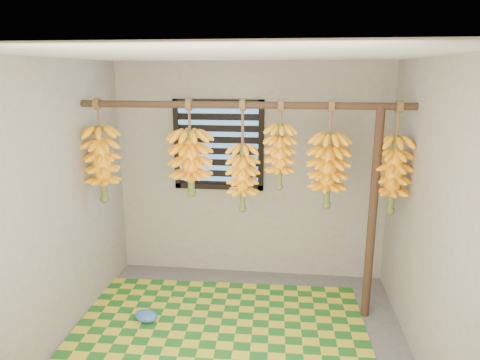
# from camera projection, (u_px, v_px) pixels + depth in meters

# --- Properties ---
(floor) EXTENTS (3.00, 3.00, 0.01)m
(floor) POSITION_uv_depth(u_px,v_px,m) (232.00, 351.00, 3.61)
(floor) COLOR #4D4D4D
(floor) RESTS_ON ground
(ceiling) EXTENTS (3.00, 3.00, 0.01)m
(ceiling) POSITION_uv_depth(u_px,v_px,m) (231.00, 54.00, 3.02)
(ceiling) COLOR silver
(ceiling) RESTS_ON wall_back
(wall_back) EXTENTS (3.00, 0.01, 2.40)m
(wall_back) POSITION_uv_depth(u_px,v_px,m) (250.00, 172.00, 4.76)
(wall_back) COLOR gray
(wall_back) RESTS_ON floor
(wall_left) EXTENTS (0.01, 3.00, 2.40)m
(wall_left) POSITION_uv_depth(u_px,v_px,m) (49.00, 209.00, 3.49)
(wall_left) COLOR gray
(wall_left) RESTS_ON floor
(wall_right) EXTENTS (0.01, 3.00, 2.40)m
(wall_right) POSITION_uv_depth(u_px,v_px,m) (434.00, 224.00, 3.14)
(wall_right) COLOR gray
(wall_right) RESTS_ON floor
(window) EXTENTS (1.00, 0.04, 1.00)m
(window) POSITION_uv_depth(u_px,v_px,m) (219.00, 145.00, 4.70)
(window) COLOR black
(window) RESTS_ON wall_back
(hanging_pole) EXTENTS (3.00, 0.06, 0.06)m
(hanging_pole) POSITION_uv_depth(u_px,v_px,m) (242.00, 105.00, 3.79)
(hanging_pole) COLOR #442B1D
(hanging_pole) RESTS_ON wall_left
(support_post) EXTENTS (0.08, 0.08, 2.00)m
(support_post) POSITION_uv_depth(u_px,v_px,m) (372.00, 217.00, 3.90)
(support_post) COLOR #442B1D
(support_post) RESTS_ON floor
(woven_mat) EXTENTS (2.74, 2.22, 0.01)m
(woven_mat) POSITION_uv_depth(u_px,v_px,m) (217.00, 341.00, 3.72)
(woven_mat) COLOR #1C5F1E
(woven_mat) RESTS_ON floor
(plastic_bag) EXTENTS (0.28, 0.24, 0.09)m
(plastic_bag) POSITION_uv_depth(u_px,v_px,m) (146.00, 316.00, 4.02)
(plastic_bag) COLOR #315DB7
(plastic_bag) RESTS_ON woven_mat
(banana_bunch_a) EXTENTS (0.32, 0.32, 0.98)m
(banana_bunch_a) POSITION_uv_depth(u_px,v_px,m) (102.00, 164.00, 4.09)
(banana_bunch_a) COLOR brown
(banana_bunch_a) RESTS_ON hanging_pole
(banana_bunch_b) EXTENTS (0.40, 0.40, 0.90)m
(banana_bunch_b) POSITION_uv_depth(u_px,v_px,m) (191.00, 163.00, 3.98)
(banana_bunch_b) COLOR brown
(banana_bunch_b) RESTS_ON hanging_pole
(banana_bunch_c) EXTENTS (0.29, 0.29, 1.03)m
(banana_bunch_c) POSITION_uv_depth(u_px,v_px,m) (243.00, 177.00, 3.95)
(banana_bunch_c) COLOR brown
(banana_bunch_c) RESTS_ON hanging_pole
(banana_bunch_d) EXTENTS (0.29, 0.29, 0.81)m
(banana_bunch_d) POSITION_uv_depth(u_px,v_px,m) (280.00, 157.00, 3.87)
(banana_bunch_d) COLOR brown
(banana_bunch_d) RESTS_ON hanging_pole
(banana_bunch_e) EXTENTS (0.36, 0.36, 0.97)m
(banana_bunch_e) POSITION_uv_depth(u_px,v_px,m) (328.00, 171.00, 3.84)
(banana_bunch_e) COLOR brown
(banana_bunch_e) RESTS_ON hanging_pole
(banana_bunch_f) EXTENTS (0.30, 0.30, 1.00)m
(banana_bunch_f) POSITION_uv_depth(u_px,v_px,m) (393.00, 175.00, 3.78)
(banana_bunch_f) COLOR brown
(banana_bunch_f) RESTS_ON hanging_pole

